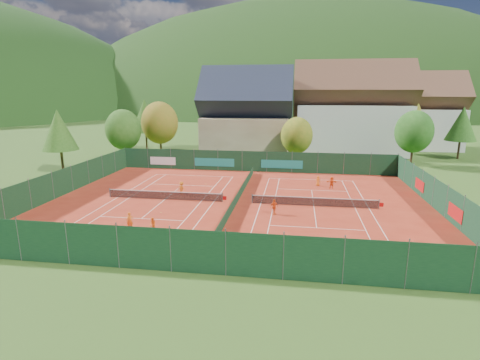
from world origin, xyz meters
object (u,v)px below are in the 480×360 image
chalet (247,119)px  player_left_mid (153,225)px  player_right_far_a (318,181)px  player_right_far_b (332,182)px  hotel_block_a (351,114)px  player_left_far (182,188)px  player_left_near (130,221)px  hotel_block_b (417,116)px  player_right_near (274,207)px  ball_hopper (382,246)px

chalet → player_left_mid: bearing=-94.0°
player_right_far_a → player_right_far_b: (1.58, -1.05, 0.10)m
player_right_far_a → player_right_far_b: player_right_far_b is taller
hotel_block_a → player_left_far: hotel_block_a is taller
player_left_near → player_left_mid: size_ratio=1.24×
hotel_block_b → player_right_far_b: 41.73m
player_left_far → player_right_near: player_right_near is taller
hotel_block_a → ball_hopper: bearing=-94.3°
player_right_far_a → ball_hopper: bearing=110.5°
chalet → ball_hopper: size_ratio=20.25×
ball_hopper → player_right_far_b: size_ratio=0.55×
player_left_near → player_right_far_a: 24.38m
hotel_block_b → player_right_far_a: (-21.17, -35.32, -5.99)m
player_left_far → hotel_block_a: bearing=-104.7°
player_left_near → player_right_far_b: player_left_near is taller
player_right_far_a → player_left_mid: bearing=61.0°
player_left_mid → player_right_far_a: 23.12m
player_left_near → ball_hopper: bearing=-25.3°
hotel_block_b → player_right_far_b: (-19.60, -36.37, -5.89)m
ball_hopper → player_right_far_b: (-2.06, 18.52, 0.18)m
player_left_far → ball_hopper: bearing=165.0°
hotel_block_a → player_right_far_a: size_ratio=17.03×
player_right_far_a → hotel_block_b: bearing=-111.0°
hotel_block_b → player_right_near: 54.22m
hotel_block_b → player_left_far: 55.99m
player_right_far_a → player_right_far_b: bearing=156.3°
player_left_near → player_left_mid: (2.12, -0.19, -0.15)m
player_left_mid → player_right_far_a: player_right_far_a is taller
hotel_block_a → hotel_block_b: 16.14m
hotel_block_b → player_left_near: size_ratio=11.48×
chalet → ball_hopper: chalet is taller
player_left_near → player_left_far: (1.06, 11.31, 0.00)m
player_right_near → player_right_far_a: 12.86m
hotel_block_a → ball_hopper: size_ratio=27.00×
chalet → player_right_near: 34.53m
hotel_block_b → player_left_near: bearing=-125.5°
hotel_block_a → player_left_mid: hotel_block_a is taller
player_right_far_b → player_left_mid: bearing=48.3°
player_left_far → player_right_far_b: size_ratio=1.03×
player_left_far → player_right_near: bearing=172.5°
hotel_block_b → player_left_mid: size_ratio=14.26×
chalet → player_left_near: (-4.83, -39.11, -5.87)m
hotel_block_a → player_left_mid: size_ratio=17.83×
hotel_block_b → player_right_far_a: 41.61m
hotel_block_b → player_right_far_b: hotel_block_b is taller
player_left_near → player_right_far_a: size_ratio=1.19×
ball_hopper → player_right_near: size_ratio=0.53×
chalet → hotel_block_b: bearing=23.0°
player_right_far_a → player_right_near: bearing=78.4°
hotel_block_a → ball_hopper: hotel_block_a is taller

